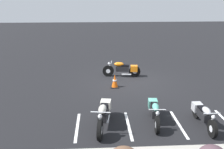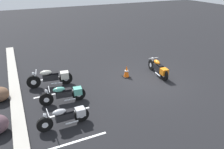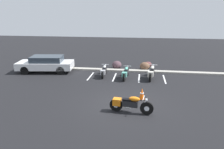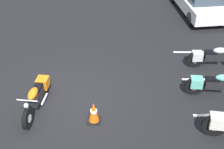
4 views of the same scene
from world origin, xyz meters
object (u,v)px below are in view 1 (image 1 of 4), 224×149
parked_bike_0 (203,115)px  parked_bike_2 (104,114)px  parked_bike_1 (154,111)px  traffic_cone (115,81)px  motorcycle_orange_featured (123,69)px

parked_bike_0 → parked_bike_2: size_ratio=0.88×
parked_bike_1 → parked_bike_2: bearing=-78.1°
parked_bike_0 → parked_bike_1: bearing=-103.1°
parked_bike_1 → traffic_cone: (1.19, -3.74, -0.11)m
motorcycle_orange_featured → parked_bike_0: 6.24m
parked_bike_0 → parked_bike_1: 1.69m
parked_bike_2 → traffic_cone: (-0.66, -3.95, -0.16)m
parked_bike_1 → traffic_cone: 3.93m
motorcycle_orange_featured → parked_bike_1: 5.49m
parked_bike_1 → traffic_cone: size_ratio=3.05×
parked_bike_0 → parked_bike_2: (3.50, -0.16, 0.06)m
parked_bike_0 → parked_bike_1: (1.65, -0.37, 0.01)m
motorcycle_orange_featured → traffic_cone: (0.61, 1.72, -0.13)m
traffic_cone → parked_bike_1: bearing=107.6°
parked_bike_1 → traffic_cone: parked_bike_1 is taller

